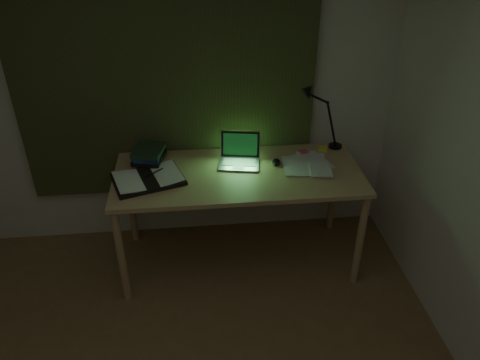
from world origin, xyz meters
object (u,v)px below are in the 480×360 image
at_px(desk, 238,218).
at_px(desk_lamp, 339,114).
at_px(loose_papers, 313,169).
at_px(laptop, 239,152).
at_px(open_textbook, 148,178).
at_px(book_stack, 149,155).

height_order(desk, desk_lamp, desk_lamp).
xyz_separation_m(desk, loose_papers, (0.54, -0.02, 0.42)).
height_order(desk, laptop, laptop).
bearing_deg(loose_papers, laptop, 166.73).
relative_size(desk, desk_lamp, 3.18).
height_order(desk, open_textbook, open_textbook).
bearing_deg(desk_lamp, desk, -159.23).
xyz_separation_m(open_textbook, desk_lamp, (1.44, 0.37, 0.26)).
distance_m(laptop, book_stack, 0.67).
bearing_deg(desk, open_textbook, -175.15).
distance_m(laptop, open_textbook, 0.68).
bearing_deg(desk_lamp, laptop, -165.64).
relative_size(laptop, desk_lamp, 0.60).
bearing_deg(desk_lamp, book_stack, -176.31).
bearing_deg(laptop, loose_papers, -2.97).
distance_m(open_textbook, loose_papers, 1.18).
relative_size(desk, book_stack, 7.24).
height_order(laptop, book_stack, laptop).
relative_size(laptop, book_stack, 1.36).
bearing_deg(desk, loose_papers, -2.18).
bearing_deg(loose_papers, desk, 177.82).
bearing_deg(desk_lamp, loose_papers, -128.34).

